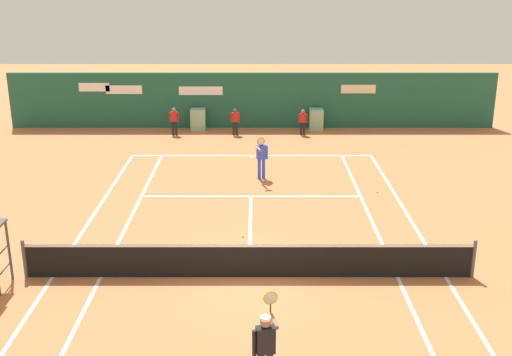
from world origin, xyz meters
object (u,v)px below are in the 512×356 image
Objects in this scene: ball_kid_left_post at (302,120)px; player_on_baseline at (260,155)px; ball_kid_right_post at (234,120)px; tennis_ball_mid_court at (376,192)px; tennis_ball_near_service_line at (242,236)px; ball_kid_centre_post at (173,119)px; player_near_side at (265,344)px.

player_on_baseline is at bearing 82.77° from ball_kid_left_post.
ball_kid_right_post is 10.25m from tennis_ball_mid_court.
player_on_baseline reaches higher than ball_kid_right_post.
ball_kid_right_post is 19.50× the size of tennis_ball_near_service_line.
tennis_ball_near_service_line is (-2.72, -12.73, -0.70)m from ball_kid_left_post.
tennis_ball_near_service_line is 1.00× the size of tennis_ball_mid_court.
player_on_baseline is at bearing 123.03° from ball_kid_centre_post.
player_on_baseline is 5.89m from tennis_ball_near_service_line.
ball_kid_left_post reaches higher than tennis_ball_near_service_line.
player_near_side is at bearing 85.42° from ball_kid_right_post.
ball_kid_left_post is at bearing 104.28° from tennis_ball_mid_court.
player_near_side is (-0.03, -13.19, 0.00)m from player_on_baseline.
player_near_side reaches higher than tennis_ball_near_service_line.
ball_kid_left_post is (3.35, -0.00, -0.03)m from ball_kid_right_post.
ball_kid_centre_post is at bearing -8.05° from ball_kid_right_post.
tennis_ball_near_service_line is 6.42m from tennis_ball_mid_court.
ball_kid_right_post is 1.03× the size of ball_kid_left_post.
ball_kid_centre_post is at bearing 134.88° from tennis_ball_mid_court.
ball_kid_centre_post is (-4.27, 6.95, -0.18)m from player_on_baseline.
tennis_ball_near_service_line is (-0.62, -5.78, -0.93)m from player_on_baseline.
player_on_baseline is 26.90× the size of tennis_ball_mid_court.
tennis_ball_near_service_line and tennis_ball_mid_court have the same top height.
player_near_side is 7.49m from tennis_ball_near_service_line.
player_on_baseline is 1.00× the size of player_near_side.
ball_kid_left_post reaches higher than tennis_ball_mid_court.
tennis_ball_mid_court is at bearing 139.65° from player_on_baseline.
ball_kid_left_post is (2.13, 20.13, -0.23)m from player_near_side.
ball_kid_right_post is at bearing -178.55° from ball_kid_centre_post.
player_near_side reaches higher than ball_kid_centre_post.
player_near_side is 1.43× the size of ball_kid_left_post.
player_on_baseline reaches higher than ball_kid_centre_post.
player_on_baseline is 4.69m from tennis_ball_mid_court.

